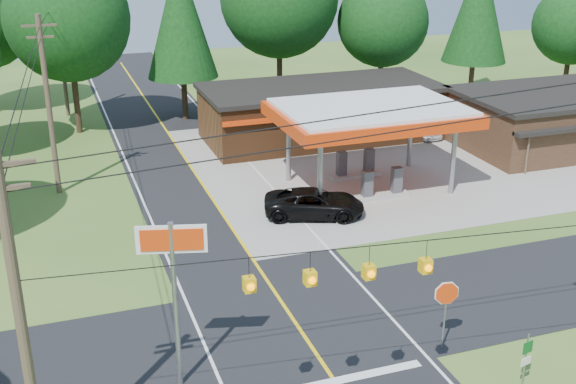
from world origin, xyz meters
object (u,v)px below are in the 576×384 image
object	(u,v)px
sedan_car	(422,127)
big_stop_sign	(173,270)
suv_car	(314,203)
octagonal_stop_sign	(446,298)
gas_canopy	(371,116)

from	to	relation	value
sedan_car	big_stop_sign	distance (m)	32.05
suv_car	big_stop_sign	distance (m)	15.74
suv_car	octagonal_stop_sign	bearing A→B (deg)	-160.07
suv_car	octagonal_stop_sign	world-z (taller)	octagonal_stop_sign
big_stop_sign	octagonal_stop_sign	xyz separation A→B (m)	(9.51, -1.01, -2.30)
gas_canopy	big_stop_sign	xyz separation A→B (m)	(-14.00, -15.01, 0.12)
sedan_car	octagonal_stop_sign	bearing A→B (deg)	-115.52
gas_canopy	suv_car	xyz separation A→B (m)	(-4.50, -3.00, -3.54)
octagonal_stop_sign	sedan_car	bearing A→B (deg)	62.52
suv_car	big_stop_sign	world-z (taller)	big_stop_sign
suv_car	big_stop_sign	size ratio (longest dim) A/B	0.87
sedan_car	octagonal_stop_sign	world-z (taller)	octagonal_stop_sign
suv_car	octagonal_stop_sign	size ratio (longest dim) A/B	1.88
gas_canopy	sedan_car	world-z (taller)	gas_canopy
suv_car	gas_canopy	bearing A→B (deg)	-36.42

